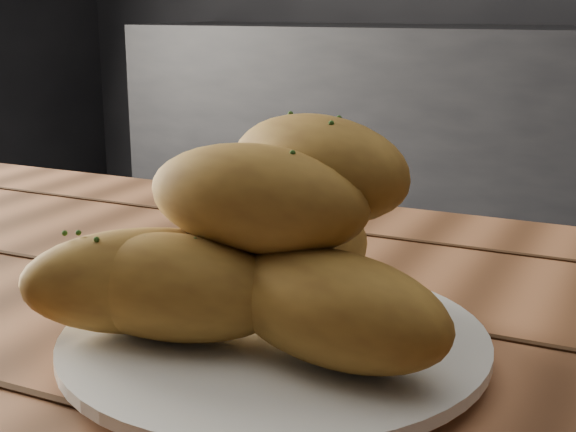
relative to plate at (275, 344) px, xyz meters
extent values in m
cube|color=black|center=(-0.23, 2.34, -0.31)|extent=(2.80, 0.60, 0.90)
cylinder|color=white|center=(0.00, 0.00, 0.00)|extent=(0.25, 0.25, 0.01)
cylinder|color=white|center=(0.00, 0.00, 0.00)|extent=(0.27, 0.27, 0.01)
ellipsoid|color=#AB7D2F|center=(-0.06, -0.04, 0.04)|extent=(0.16, 0.09, 0.07)
ellipsoid|color=#AB7D2F|center=(0.05, -0.03, 0.04)|extent=(0.16, 0.10, 0.07)
ellipsoid|color=#AB7D2F|center=(-0.01, 0.06, 0.04)|extent=(0.08, 0.15, 0.07)
ellipsoid|color=#AB7D2F|center=(-0.01, -0.01, 0.10)|extent=(0.16, 0.08, 0.07)
ellipsoid|color=#AB7D2F|center=(0.02, 0.03, 0.11)|extent=(0.16, 0.12, 0.07)
ellipsoid|color=#AB7D2F|center=(-0.08, -0.03, 0.04)|extent=(0.17, 0.14, 0.07)
camera|label=1|loc=(0.21, -0.43, 0.21)|focal=50.00mm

